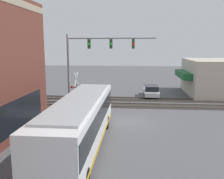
# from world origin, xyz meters

# --- Properties ---
(ground_plane) EXTENTS (120.00, 120.00, 0.00)m
(ground_plane) POSITION_xyz_m (0.00, 0.00, 0.00)
(ground_plane) COLOR #565659
(shop_building) EXTENTS (9.51, 8.87, 4.60)m
(shop_building) POSITION_xyz_m (13.56, -11.28, 2.30)
(shop_building) COLOR beige
(shop_building) RESTS_ON ground
(city_bus) EXTENTS (12.43, 2.59, 3.25)m
(city_bus) POSITION_xyz_m (-5.81, 2.80, 1.80)
(city_bus) COLOR white
(city_bus) RESTS_ON ground
(traffic_signal_gantry) EXTENTS (0.42, 8.73, 7.51)m
(traffic_signal_gantry) POSITION_xyz_m (4.12, 3.57, 5.62)
(traffic_signal_gantry) COLOR gray
(traffic_signal_gantry) RESTS_ON ground
(crossing_signal) EXTENTS (1.41, 1.18, 3.81)m
(crossing_signal) POSITION_xyz_m (3.78, 5.32, 2.30)
(crossing_signal) COLOR gray
(crossing_signal) RESTS_ON ground
(rail_track_near) EXTENTS (2.60, 60.00, 0.15)m
(rail_track_near) POSITION_xyz_m (6.00, 0.00, 0.03)
(rail_track_near) COLOR #332D28
(rail_track_near) RESTS_ON ground
(rail_track_far) EXTENTS (2.60, 60.00, 0.15)m
(rail_track_far) POSITION_xyz_m (9.20, 0.00, 0.03)
(rail_track_far) COLOR #332D28
(rail_track_far) RESTS_ON ground
(parked_car_white) EXTENTS (4.47, 1.82, 1.43)m
(parked_car_white) POSITION_xyz_m (11.24, -2.60, 0.66)
(parked_car_white) COLOR silver
(parked_car_white) RESTS_ON ground
(pedestrian_at_crossing) EXTENTS (0.34, 0.34, 1.76)m
(pedestrian_at_crossing) POSITION_xyz_m (3.21, 4.01, 0.90)
(pedestrian_at_crossing) COLOR black
(pedestrian_at_crossing) RESTS_ON ground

